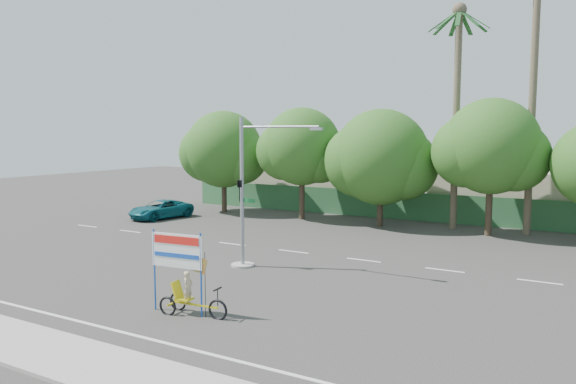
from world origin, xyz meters
The scene contains 14 objects.
ground centered at (0.00, 0.00, 0.00)m, with size 120.00×120.00×0.00m, color #33302D.
sidewalk_near centered at (0.00, -7.50, 0.06)m, with size 50.00×2.40×0.12m, color gray.
fence centered at (0.00, 21.50, 1.00)m, with size 38.00×0.08×2.00m, color #336B3D.
building_left centered at (-10.00, 26.00, 2.00)m, with size 12.00×8.00×4.00m, color beige.
building_right centered at (8.00, 26.00, 1.80)m, with size 14.00×8.00×3.60m, color beige.
tree_far_left centered at (-14.05, 18.00, 4.76)m, with size 7.14×6.00×7.96m.
tree_left centered at (-7.05, 18.00, 5.06)m, with size 6.66×5.60×8.07m.
tree_center centered at (-1.05, 18.00, 4.47)m, with size 7.62×6.40×7.85m.
tree_right centered at (5.95, 18.00, 5.24)m, with size 6.90×5.80×8.36m.
palm_tall centered at (8.00, 19.50, 10.46)m, with size 3.73×3.79×17.45m.
palm_short centered at (3.50, 19.50, 8.86)m, with size 3.73×3.79×14.45m.
traffic_signal centered at (-2.20, 3.98, 2.92)m, with size 4.72×1.10×7.00m.
trike_billboard centered at (-0.21, -2.81, 1.19)m, with size 3.01×0.81×2.97m.
pickup_truck centered at (-16.09, 13.06, 0.67)m, with size 2.22×4.82×1.34m, color #0E5966.
Camera 1 is at (12.46, -17.40, 6.33)m, focal length 35.00 mm.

